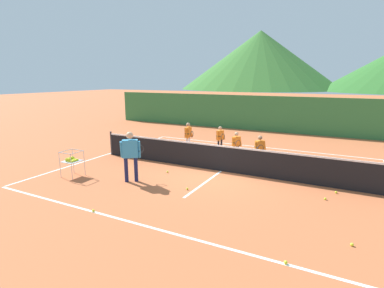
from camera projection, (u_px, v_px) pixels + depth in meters
name	position (u px, v px, depth m)	size (l,w,h in m)	color
ground_plane	(221.00, 171.00, 11.04)	(120.00, 120.00, 0.00)	#BC6038
line_baseline_near	(145.00, 226.00, 6.95)	(10.97, 0.08, 0.01)	white
line_baseline_far	(255.00, 146.00, 15.00)	(10.97, 0.08, 0.01)	white
line_sideline_west	(108.00, 154.00, 13.51)	(0.08, 9.29, 0.01)	white
line_service_center	(221.00, 171.00, 11.04)	(0.08, 5.71, 0.01)	white
tennis_net	(221.00, 158.00, 10.93)	(10.60, 0.08, 1.05)	#333338
instructor	(131.00, 152.00, 9.74)	(0.67, 0.73, 1.67)	#191E4C
student_0	(188.00, 134.00, 13.92)	(0.43, 0.63, 1.34)	silver
student_1	(220.00, 137.00, 13.65)	(0.41, 0.66, 1.21)	black
student_2	(236.00, 143.00, 12.34)	(0.41, 0.67, 1.19)	black
student_3	(260.00, 148.00, 11.45)	(0.42, 0.68, 1.22)	silver
ball_cart	(72.00, 160.00, 10.34)	(0.58, 0.58, 0.90)	#B7B7BC
tennis_ball_0	(325.00, 199.00, 8.43)	(0.07, 0.07, 0.07)	yellow
tennis_ball_1	(336.00, 192.00, 8.91)	(0.07, 0.07, 0.07)	yellow
tennis_ball_2	(187.00, 189.00, 9.19)	(0.07, 0.07, 0.07)	yellow
tennis_ball_3	(93.00, 211.00, 7.67)	(0.07, 0.07, 0.07)	yellow
tennis_ball_4	(352.00, 245.00, 6.11)	(0.07, 0.07, 0.07)	yellow
tennis_ball_5	(168.00, 172.00, 10.84)	(0.07, 0.07, 0.07)	yellow
tennis_ball_6	(286.00, 262.00, 5.52)	(0.07, 0.07, 0.07)	yellow
windscreen_fence	(277.00, 114.00, 18.76)	(24.14, 0.08, 2.26)	#33753D
hill_0	(260.00, 60.00, 91.52)	(47.63, 47.63, 17.33)	#38702D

